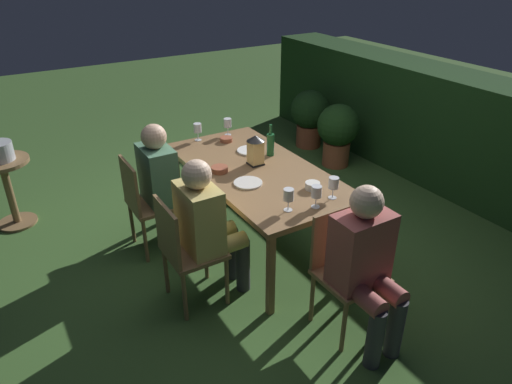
# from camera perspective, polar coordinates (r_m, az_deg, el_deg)

# --- Properties ---
(ground_plane) EXTENTS (16.00, 16.00, 0.00)m
(ground_plane) POSITION_cam_1_polar(r_m,az_deg,el_deg) (4.33, 0.00, -6.14)
(ground_plane) COLOR #385B28
(dining_table) EXTENTS (1.84, 0.92, 0.75)m
(dining_table) POSITION_cam_1_polar(r_m,az_deg,el_deg) (3.98, 0.00, 2.17)
(dining_table) COLOR olive
(dining_table) RESTS_ON ground
(chair_side_left_b) EXTENTS (0.42, 0.40, 0.87)m
(chair_side_left_b) POSITION_cam_1_polar(r_m,az_deg,el_deg) (3.44, -8.71, -6.80)
(chair_side_left_b) COLOR brown
(chair_side_left_b) RESTS_ON ground
(person_in_mustard) EXTENTS (0.38, 0.47, 1.15)m
(person_in_mustard) POSITION_cam_1_polar(r_m,az_deg,el_deg) (3.42, -5.88, -3.78)
(person_in_mustard) COLOR tan
(person_in_mustard) RESTS_ON ground
(chair_side_left_a) EXTENTS (0.42, 0.40, 0.87)m
(chair_side_left_a) POSITION_cam_1_polar(r_m,az_deg,el_deg) (4.11, -13.29, -1.05)
(chair_side_left_a) COLOR brown
(chair_side_left_a) RESTS_ON ground
(person_in_green) EXTENTS (0.38, 0.47, 1.15)m
(person_in_green) POSITION_cam_1_polar(r_m,az_deg,el_deg) (4.09, -10.96, 1.49)
(person_in_green) COLOR #4C7A5B
(person_in_green) RESTS_ON ground
(chair_head_far) EXTENTS (0.40, 0.42, 0.87)m
(chair_head_far) POSITION_cam_1_polar(r_m,az_deg,el_deg) (3.29, 10.71, -8.76)
(chair_head_far) COLOR brown
(chair_head_far) RESTS_ON ground
(person_in_rust) EXTENTS (0.48, 0.38, 1.15)m
(person_in_rust) POSITION_cam_1_polar(r_m,az_deg,el_deg) (3.09, 13.33, -8.29)
(person_in_rust) COLOR #9E4C47
(person_in_rust) RESTS_ON ground
(lantern_centerpiece) EXTENTS (0.15, 0.15, 0.27)m
(lantern_centerpiece) POSITION_cam_1_polar(r_m,az_deg,el_deg) (3.98, -0.06, 5.33)
(lantern_centerpiece) COLOR black
(lantern_centerpiece) RESTS_ON dining_table
(green_bottle_on_table) EXTENTS (0.07, 0.07, 0.29)m
(green_bottle_on_table) POSITION_cam_1_polar(r_m,az_deg,el_deg) (4.18, 1.77, 5.89)
(green_bottle_on_table) COLOR #1E5B2D
(green_bottle_on_table) RESTS_ON dining_table
(wine_glass_a) EXTENTS (0.08, 0.08, 0.17)m
(wine_glass_a) POSITION_cam_1_polar(r_m,az_deg,el_deg) (4.55, -7.14, 7.66)
(wine_glass_a) COLOR silver
(wine_glass_a) RESTS_ON dining_table
(wine_glass_b) EXTENTS (0.08, 0.08, 0.17)m
(wine_glass_b) POSITION_cam_1_polar(r_m,az_deg,el_deg) (4.66, -3.48, 8.32)
(wine_glass_b) COLOR silver
(wine_glass_b) RESTS_ON dining_table
(wine_glass_c) EXTENTS (0.08, 0.08, 0.17)m
(wine_glass_c) POSITION_cam_1_polar(r_m,az_deg,el_deg) (3.29, 3.99, -0.45)
(wine_glass_c) COLOR silver
(wine_glass_c) RESTS_ON dining_table
(wine_glass_d) EXTENTS (0.08, 0.08, 0.17)m
(wine_glass_d) POSITION_cam_1_polar(r_m,az_deg,el_deg) (3.35, 7.38, -0.08)
(wine_glass_d) COLOR silver
(wine_glass_d) RESTS_ON dining_table
(wine_glass_e) EXTENTS (0.08, 0.08, 0.17)m
(wine_glass_e) POSITION_cam_1_polar(r_m,az_deg,el_deg) (3.49, 9.43, 0.98)
(wine_glass_e) COLOR silver
(wine_glass_e) RESTS_ON dining_table
(plate_a) EXTENTS (0.23, 0.23, 0.01)m
(plate_a) POSITION_cam_1_polar(r_m,az_deg,el_deg) (3.70, -0.98, 1.12)
(plate_a) COLOR silver
(plate_a) RESTS_ON dining_table
(plate_b) EXTENTS (0.24, 0.24, 0.01)m
(plate_b) POSITION_cam_1_polar(r_m,az_deg,el_deg) (4.30, -0.75, 5.09)
(plate_b) COLOR white
(plate_b) RESTS_ON dining_table
(bowl_olives) EXTENTS (0.14, 0.14, 0.04)m
(bowl_olives) POSITION_cam_1_polar(r_m,az_deg,el_deg) (3.91, -4.47, 2.80)
(bowl_olives) COLOR #9E5138
(bowl_olives) RESTS_ON dining_table
(bowl_bread) EXTENTS (0.12, 0.12, 0.06)m
(bowl_bread) POSITION_cam_1_polar(r_m,az_deg,el_deg) (3.64, 6.91, 0.79)
(bowl_bread) COLOR silver
(bowl_bread) RESTS_ON dining_table
(bowl_salad) EXTENTS (0.12, 0.12, 0.04)m
(bowl_salad) POSITION_cam_1_polar(r_m,az_deg,el_deg) (4.52, -3.66, 6.43)
(bowl_salad) COLOR #9E5138
(bowl_salad) RESTS_ON dining_table
(side_table) EXTENTS (0.48, 0.48, 0.68)m
(side_table) POSITION_cam_1_polar(r_m,az_deg,el_deg) (4.98, -28.10, 1.00)
(side_table) COLOR brown
(side_table) RESTS_ON ground
(hedge_backdrop) EXTENTS (5.73, 0.63, 1.23)m
(hedge_backdrop) POSITION_cam_1_polar(r_m,az_deg,el_deg) (5.62, 22.45, 7.02)
(hedge_backdrop) COLOR #193816
(hedge_backdrop) RESTS_ON ground
(potted_plant_by_hedge) EXTENTS (0.51, 0.51, 0.76)m
(potted_plant_by_hedge) POSITION_cam_1_polar(r_m,az_deg,el_deg) (6.30, 6.57, 9.34)
(potted_plant_by_hedge) COLOR brown
(potted_plant_by_hedge) RESTS_ON ground
(potted_plant_corner) EXTENTS (0.51, 0.51, 0.77)m
(potted_plant_corner) POSITION_cam_1_polar(r_m,az_deg,el_deg) (5.75, 9.94, 7.36)
(potted_plant_corner) COLOR #9E5133
(potted_plant_corner) RESTS_ON ground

